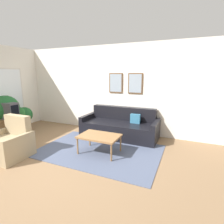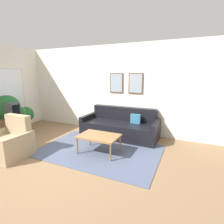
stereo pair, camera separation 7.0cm
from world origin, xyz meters
name	(u,v)px [view 1 (the left image)]	position (x,y,z in m)	size (l,w,h in m)	color
ground_plane	(58,161)	(0.00, 0.00, 0.00)	(16.00, 16.00, 0.00)	#846647
area_rug	(99,151)	(0.55, 0.82, 0.01)	(2.87, 1.90, 0.01)	#4C5670
wall_back	(107,89)	(0.01, 2.44, 1.35)	(8.00, 0.09, 2.70)	white
couch	(120,127)	(0.64, 1.97, 0.29)	(2.22, 0.90, 0.84)	black
coffee_table	(99,137)	(0.61, 0.73, 0.40)	(0.93, 0.62, 0.43)	olive
tv_stand	(11,128)	(-2.23, 0.61, 0.28)	(0.78, 0.45, 0.55)	brown
tv	(9,111)	(-2.23, 0.61, 0.79)	(0.54, 0.28, 0.48)	#424247
armchair	(9,144)	(-1.14, -0.23, 0.30)	(0.86, 0.76, 0.90)	tan
potted_plant_tall	(6,109)	(-2.52, 0.73, 0.81)	(0.77, 0.77, 1.21)	#383D42
potted_plant_by_window	(25,116)	(-2.50, 1.33, 0.47)	(0.50, 0.50, 0.76)	#935638
potted_plant_small	(19,116)	(-2.52, 1.16, 0.50)	(0.46, 0.46, 0.78)	beige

